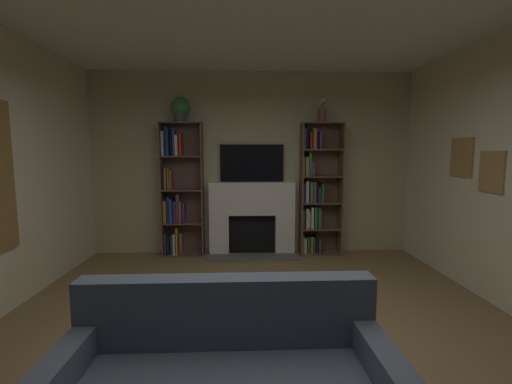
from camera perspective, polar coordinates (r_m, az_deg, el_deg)
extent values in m
plane|color=olive|center=(3.00, 0.95, -25.78)|extent=(6.92, 6.92, 0.00)
cube|color=#B4AE88|center=(5.45, -0.72, 4.76)|extent=(5.14, 0.06, 2.86)
cube|color=#A17E49|center=(4.39, 34.82, 2.83)|extent=(0.03, 0.35, 0.44)
cube|color=#898054|center=(4.38, 34.72, 2.83)|extent=(0.01, 0.29, 0.38)
cube|color=#A17E49|center=(4.80, 31.27, 5.01)|extent=(0.03, 0.40, 0.47)
cube|color=#536038|center=(4.79, 31.17, 5.01)|extent=(0.01, 0.34, 0.41)
cube|color=silver|center=(5.47, -6.16, -7.09)|extent=(0.30, 0.22, 0.63)
cube|color=silver|center=(5.50, 4.80, -7.01)|extent=(0.30, 0.22, 0.63)
cube|color=silver|center=(5.35, -0.67, -1.09)|extent=(1.34, 0.22, 0.52)
cube|color=black|center=(5.52, -0.68, -6.91)|extent=(0.74, 0.08, 0.63)
cube|color=#5C5D55|center=(5.29, -0.58, -10.92)|extent=(1.44, 0.30, 0.03)
cube|color=black|center=(5.39, -0.70, 4.87)|extent=(1.00, 0.06, 0.59)
cube|color=brown|center=(5.45, -15.45, 0.31)|extent=(0.02, 0.28, 2.07)
cube|color=brown|center=(5.34, -8.95, 0.35)|extent=(0.02, 0.28, 2.07)
cube|color=brown|center=(5.51, -12.00, 0.48)|extent=(0.64, 0.02, 2.07)
cube|color=brown|center=(5.59, -11.98, -10.17)|extent=(0.60, 0.28, 0.02)
cube|color=#63316B|center=(5.62, -14.82, -8.39)|extent=(0.02, 0.19, 0.31)
cube|color=black|center=(5.61, -14.39, -8.55)|extent=(0.04, 0.20, 0.28)
cube|color=navy|center=(5.62, -13.85, -8.43)|extent=(0.04, 0.16, 0.30)
cube|color=beige|center=(5.58, -13.42, -8.42)|extent=(0.04, 0.21, 0.32)
cube|color=#A57633|center=(5.55, -12.98, -7.91)|extent=(0.03, 0.23, 0.43)
cube|color=#935D41|center=(5.57, -12.38, -8.37)|extent=(0.04, 0.19, 0.33)
cube|color=brown|center=(5.46, -12.10, -5.06)|extent=(0.60, 0.28, 0.02)
cube|color=olive|center=(5.50, -14.90, -3.14)|extent=(0.04, 0.21, 0.34)
cube|color=navy|center=(5.50, -14.39, -2.82)|extent=(0.03, 0.17, 0.40)
cube|color=#1F4E8C|center=(5.47, -13.94, -3.03)|extent=(0.04, 0.23, 0.37)
cube|color=#562D71|center=(5.49, -13.36, -3.18)|extent=(0.04, 0.17, 0.33)
cube|color=#593C68|center=(5.46, -12.86, -2.65)|extent=(0.04, 0.19, 0.44)
cube|color=brown|center=(5.44, -12.42, -3.23)|extent=(0.03, 0.24, 0.33)
cube|color=#4B3879|center=(5.46, -11.94, -3.33)|extent=(0.03, 0.18, 0.31)
cube|color=brown|center=(5.38, -12.23, 0.33)|extent=(0.60, 0.28, 0.02)
cube|color=#5E3E6F|center=(5.47, -15.06, 1.98)|extent=(0.03, 0.16, 0.29)
cube|color=olive|center=(5.43, -14.80, 2.20)|extent=(0.03, 0.21, 0.34)
cube|color=olive|center=(5.42, -14.36, 2.17)|extent=(0.02, 0.21, 0.33)
cube|color=brown|center=(5.41, -13.99, 2.03)|extent=(0.02, 0.23, 0.31)
cube|color=brown|center=(5.35, -12.37, 5.84)|extent=(0.60, 0.28, 0.02)
cube|color=beige|center=(5.43, -15.26, 7.84)|extent=(0.03, 0.21, 0.37)
cube|color=navy|center=(5.44, -14.87, 8.25)|extent=(0.02, 0.16, 0.45)
cube|color=navy|center=(5.40, -14.49, 8.12)|extent=(0.03, 0.23, 0.42)
cube|color=black|center=(5.42, -13.95, 7.66)|extent=(0.03, 0.17, 0.33)
cube|color=#304498|center=(5.39, -13.51, 8.09)|extent=(0.03, 0.21, 0.41)
cube|color=beige|center=(5.37, -13.07, 7.60)|extent=(0.04, 0.24, 0.32)
cube|color=red|center=(5.37, -12.46, 7.79)|extent=(0.03, 0.21, 0.35)
cube|color=brown|center=(5.37, -12.50, 11.25)|extent=(0.60, 0.28, 0.02)
cube|color=brown|center=(5.37, 7.59, 0.40)|extent=(0.02, 0.31, 2.07)
cube|color=brown|center=(5.51, 13.97, 0.42)|extent=(0.02, 0.31, 2.07)
cube|color=brown|center=(5.57, 10.48, 0.57)|extent=(0.64, 0.02, 2.07)
cube|color=brown|center=(5.63, 10.59, -10.01)|extent=(0.60, 0.31, 0.02)
cube|color=#986140|center=(5.54, 7.73, -8.56)|extent=(0.02, 0.25, 0.29)
cube|color=beige|center=(5.57, 8.12, -8.76)|extent=(0.04, 0.22, 0.24)
cube|color=#23663D|center=(5.58, 8.63, -8.68)|extent=(0.03, 0.22, 0.25)
cube|color=olive|center=(5.58, 9.15, -8.58)|extent=(0.04, 0.23, 0.27)
cube|color=#30774F|center=(5.62, 9.60, -8.68)|extent=(0.02, 0.18, 0.24)
cube|color=black|center=(5.61, 10.04, -8.07)|extent=(0.03, 0.18, 0.35)
cube|color=#5E3867|center=(5.62, 10.46, -8.78)|extent=(0.03, 0.21, 0.22)
cube|color=brown|center=(5.53, 10.68, -5.99)|extent=(0.60, 0.31, 0.02)
cube|color=#336A4C|center=(5.48, 7.83, -4.34)|extent=(0.04, 0.20, 0.30)
cube|color=beige|center=(5.46, 8.47, -4.32)|extent=(0.04, 0.25, 0.31)
cube|color=beige|center=(5.50, 8.83, -4.55)|extent=(0.03, 0.20, 0.26)
cube|color=beige|center=(5.48, 9.26, -4.18)|extent=(0.04, 0.23, 0.34)
cube|color=#267344|center=(5.50, 9.82, -4.12)|extent=(0.04, 0.22, 0.34)
cube|color=#257647|center=(5.51, 10.36, -4.17)|extent=(0.02, 0.23, 0.33)
cube|color=olive|center=(5.54, 10.63, -4.32)|extent=(0.02, 0.18, 0.29)
cube|color=brown|center=(5.45, 10.77, -1.75)|extent=(0.60, 0.31, 0.02)
cube|color=#63297E|center=(5.43, 7.92, -0.07)|extent=(0.04, 0.18, 0.29)
cube|color=beige|center=(5.42, 8.47, 0.10)|extent=(0.04, 0.20, 0.33)
cube|color=#396754|center=(5.42, 9.15, 0.03)|extent=(0.04, 0.23, 0.32)
cube|color=#925A2F|center=(5.43, 9.64, 0.04)|extent=(0.03, 0.22, 0.32)
cube|color=black|center=(5.46, 10.00, -0.12)|extent=(0.03, 0.19, 0.28)
cube|color=#5C2D7A|center=(5.48, 10.45, -0.40)|extent=(0.04, 0.18, 0.23)
cube|color=#237A3D|center=(5.44, 10.90, -0.09)|extent=(0.02, 0.25, 0.30)
cube|color=brown|center=(5.41, 10.86, 2.59)|extent=(0.60, 0.31, 0.02)
cube|color=beige|center=(5.38, 7.90, 4.26)|extent=(0.02, 0.20, 0.29)
cube|color=olive|center=(5.37, 8.38, 4.25)|extent=(0.04, 0.24, 0.29)
cube|color=#2E743E|center=(5.37, 8.89, 4.56)|extent=(0.04, 0.25, 0.35)
cube|color=#643A69|center=(5.39, 9.36, 3.83)|extent=(0.04, 0.23, 0.21)
cube|color=brown|center=(5.40, 10.96, 6.97)|extent=(0.60, 0.31, 0.02)
cube|color=#4D2F7F|center=(5.37, 8.06, 8.80)|extent=(0.03, 0.23, 0.31)
cube|color=black|center=(5.40, 8.54, 8.97)|extent=(0.03, 0.18, 0.35)
cube|color=#BB1F34|center=(5.40, 9.07, 8.47)|extent=(0.03, 0.20, 0.26)
cube|color=olive|center=(5.38, 9.62, 8.76)|extent=(0.04, 0.26, 0.31)
cube|color=#2B448A|center=(5.43, 10.04, 8.67)|extent=(0.03, 0.17, 0.30)
cube|color=#64237B|center=(5.40, 10.55, 8.49)|extent=(0.03, 0.25, 0.27)
cube|color=brown|center=(5.42, 11.05, 11.25)|extent=(0.60, 0.31, 0.02)
cylinder|color=#484F5F|center=(5.37, -12.54, 12.01)|extent=(0.17, 0.17, 0.12)
sphere|color=#3A7E3E|center=(5.39, -12.59, 13.86)|extent=(0.28, 0.28, 0.28)
cylinder|color=brown|center=(5.43, 11.07, 12.41)|extent=(0.11, 0.11, 0.20)
cylinder|color=#4C7F3F|center=(5.46, 10.87, 14.02)|extent=(0.01, 0.01, 0.10)
sphere|color=silver|center=(5.47, 10.88, 14.56)|extent=(0.04, 0.04, 0.04)
cylinder|color=#4C7F3F|center=(5.45, 11.22, 14.18)|extent=(0.01, 0.01, 0.13)
sphere|color=silver|center=(5.46, 11.23, 14.87)|extent=(0.06, 0.06, 0.06)
cylinder|color=#4C7F3F|center=(5.44, 11.04, 14.32)|extent=(0.01, 0.01, 0.16)
sphere|color=silver|center=(5.45, 11.06, 15.14)|extent=(0.05, 0.05, 0.05)
cylinder|color=#4C7F3F|center=(5.44, 11.35, 14.29)|extent=(0.01, 0.01, 0.15)
sphere|color=silver|center=(5.45, 11.37, 15.07)|extent=(0.06, 0.06, 0.06)
cube|color=#4B525E|center=(2.21, -4.87, -19.28)|extent=(1.79, 0.17, 0.43)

